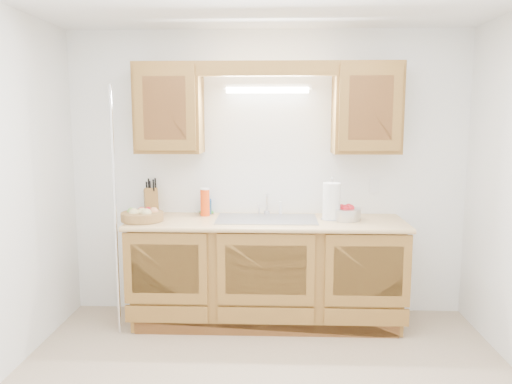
{
  "coord_description": "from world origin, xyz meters",
  "views": [
    {
      "loc": [
        0.06,
        -2.91,
        1.74
      ],
      "look_at": [
        -0.08,
        0.85,
        1.19
      ],
      "focal_mm": 35.0,
      "sensor_mm": 36.0,
      "label": 1
    }
  ],
  "objects_px": {
    "knife_block": "(151,201)",
    "paper_towel": "(332,202)",
    "apple_bowl": "(345,213)",
    "fruit_basket": "(142,215)"
  },
  "relations": [
    {
      "from": "apple_bowl",
      "to": "knife_block",
      "type": "bearing_deg",
      "value": 173.29
    },
    {
      "from": "fruit_basket",
      "to": "apple_bowl",
      "type": "bearing_deg",
      "value": 3.65
    },
    {
      "from": "fruit_basket",
      "to": "paper_towel",
      "type": "bearing_deg",
      "value": 3.19
    },
    {
      "from": "fruit_basket",
      "to": "paper_towel",
      "type": "distance_m",
      "value": 1.58
    },
    {
      "from": "knife_block",
      "to": "apple_bowl",
      "type": "bearing_deg",
      "value": -26.65
    },
    {
      "from": "paper_towel",
      "to": "apple_bowl",
      "type": "bearing_deg",
      "value": 9.57
    },
    {
      "from": "paper_towel",
      "to": "fruit_basket",
      "type": "bearing_deg",
      "value": -176.81
    },
    {
      "from": "knife_block",
      "to": "paper_towel",
      "type": "height_order",
      "value": "paper_towel"
    },
    {
      "from": "fruit_basket",
      "to": "apple_bowl",
      "type": "distance_m",
      "value": 1.69
    },
    {
      "from": "fruit_basket",
      "to": "paper_towel",
      "type": "height_order",
      "value": "paper_towel"
    }
  ]
}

